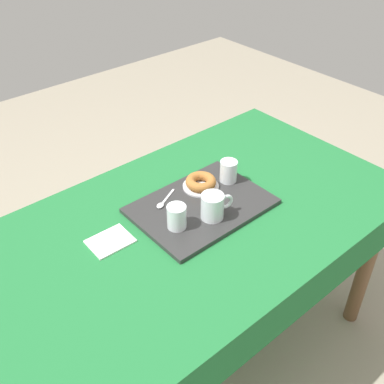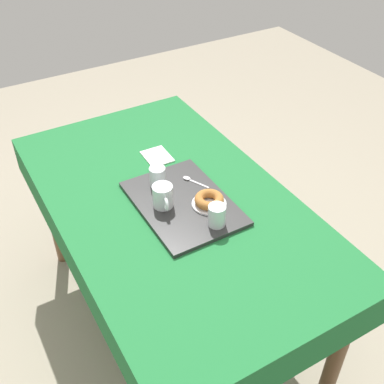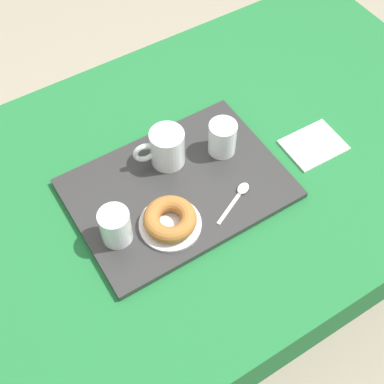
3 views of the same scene
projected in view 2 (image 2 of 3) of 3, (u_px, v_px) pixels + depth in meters
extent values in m
plane|color=gray|center=(176.00, 318.00, 2.36)|extent=(6.00, 6.00, 0.00)
cube|color=#1E6B33|center=(171.00, 203.00, 1.89)|extent=(1.53, 0.88, 0.03)
cube|color=#1E6B33|center=(68.00, 258.00, 1.77)|extent=(1.53, 0.01, 0.14)
cube|color=#1E6B33|center=(259.00, 186.00, 2.12)|extent=(1.53, 0.01, 0.14)
cube|color=#1E6B33|center=(102.00, 133.00, 2.46)|extent=(0.01, 0.88, 0.14)
cube|color=#1E6B33|center=(292.00, 366.00, 1.43)|extent=(0.01, 0.88, 0.14)
cylinder|color=brown|center=(52.00, 208.00, 2.45)|extent=(0.06, 0.06, 0.74)
cylinder|color=brown|center=(172.00, 169.00, 2.72)|extent=(0.06, 0.06, 0.74)
cylinder|color=brown|center=(339.00, 349.00, 1.81)|extent=(0.06, 0.06, 0.74)
cube|color=#2D2D2D|center=(183.00, 203.00, 1.86)|extent=(0.47, 0.34, 0.02)
cylinder|color=white|center=(163.00, 196.00, 1.80)|extent=(0.08, 0.08, 0.09)
cylinder|color=#B27523|center=(163.00, 198.00, 1.81)|extent=(0.07, 0.07, 0.07)
torus|color=white|center=(166.00, 204.00, 1.76)|extent=(0.06, 0.02, 0.06)
cylinder|color=white|center=(217.00, 215.00, 1.72)|extent=(0.07, 0.07, 0.08)
cylinder|color=silver|center=(217.00, 219.00, 1.73)|extent=(0.06, 0.06, 0.04)
cylinder|color=white|center=(158.00, 177.00, 1.91)|extent=(0.07, 0.07, 0.08)
cylinder|color=silver|center=(158.00, 179.00, 1.91)|extent=(0.06, 0.06, 0.06)
cylinder|color=silver|center=(209.00, 204.00, 1.83)|extent=(0.13, 0.13, 0.01)
torus|color=#A3662D|center=(209.00, 200.00, 1.82)|extent=(0.11, 0.11, 0.04)
cube|color=silver|center=(199.00, 184.00, 1.94)|extent=(0.09, 0.05, 0.00)
ellipsoid|color=silver|center=(187.00, 178.00, 1.96)|extent=(0.04, 0.04, 0.01)
cube|color=white|center=(157.00, 156.00, 2.11)|extent=(0.14, 0.11, 0.01)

